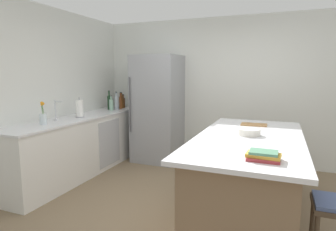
% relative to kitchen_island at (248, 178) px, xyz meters
% --- Properties ---
extents(ground_plane, '(7.20, 7.20, 0.00)m').
position_rel_kitchen_island_xyz_m(ground_plane, '(-0.57, -0.17, -0.47)').
color(ground_plane, '#7A664C').
extents(wall_rear, '(6.00, 0.10, 2.60)m').
position_rel_kitchen_island_xyz_m(wall_rear, '(-0.57, 2.08, 0.83)').
color(wall_rear, silver).
rests_on(wall_rear, ground_plane).
extents(wall_left, '(0.10, 6.00, 2.60)m').
position_rel_kitchen_island_xyz_m(wall_left, '(-3.02, -0.17, 0.83)').
color(wall_left, silver).
rests_on(wall_left, ground_plane).
extents(counter_run_left, '(0.64, 2.85, 0.93)m').
position_rel_kitchen_island_xyz_m(counter_run_left, '(-2.66, 0.52, -0.01)').
color(counter_run_left, silver).
rests_on(counter_run_left, ground_plane).
extents(kitchen_island, '(1.09, 2.30, 0.94)m').
position_rel_kitchen_island_xyz_m(kitchen_island, '(0.00, 0.00, 0.00)').
color(kitchen_island, '#7A6047').
rests_on(kitchen_island, ground_plane).
extents(refrigerator, '(0.80, 0.79, 1.93)m').
position_rel_kitchen_island_xyz_m(refrigerator, '(-1.81, 1.65, 0.49)').
color(refrigerator, '#93969B').
rests_on(refrigerator, ground_plane).
extents(sink_faucet, '(0.15, 0.05, 0.30)m').
position_rel_kitchen_island_xyz_m(sink_faucet, '(-2.71, 0.06, 0.62)').
color(sink_faucet, silver).
rests_on(sink_faucet, counter_run_left).
extents(flower_vase, '(0.09, 0.09, 0.31)m').
position_rel_kitchen_island_xyz_m(flower_vase, '(-2.66, -0.24, 0.55)').
color(flower_vase, silver).
rests_on(flower_vase, counter_run_left).
extents(paper_towel_roll, '(0.14, 0.14, 0.31)m').
position_rel_kitchen_island_xyz_m(paper_towel_roll, '(-2.61, 0.45, 0.59)').
color(paper_towel_roll, gray).
rests_on(paper_towel_roll, counter_run_left).
extents(syrup_bottle, '(0.07, 0.07, 0.27)m').
position_rel_kitchen_island_xyz_m(syrup_bottle, '(-2.64, 1.82, 0.57)').
color(syrup_bottle, '#5B3319').
rests_on(syrup_bottle, counter_run_left).
extents(whiskey_bottle, '(0.08, 0.08, 0.31)m').
position_rel_kitchen_island_xyz_m(whiskey_bottle, '(-2.63, 1.73, 0.58)').
color(whiskey_bottle, brown).
rests_on(whiskey_bottle, counter_run_left).
extents(vinegar_bottle, '(0.05, 0.05, 0.32)m').
position_rel_kitchen_island_xyz_m(vinegar_bottle, '(-2.59, 1.63, 0.58)').
color(vinegar_bottle, '#994C23').
rests_on(vinegar_bottle, counter_run_left).
extents(soda_bottle, '(0.08, 0.08, 0.33)m').
position_rel_kitchen_island_xyz_m(soda_bottle, '(-2.62, 1.53, 0.60)').
color(soda_bottle, silver).
rests_on(soda_bottle, counter_run_left).
extents(wine_bottle, '(0.07, 0.07, 0.36)m').
position_rel_kitchen_island_xyz_m(wine_bottle, '(-2.73, 1.45, 0.60)').
color(wine_bottle, '#19381E').
rests_on(wine_bottle, counter_run_left).
extents(gin_bottle, '(0.08, 0.08, 0.28)m').
position_rel_kitchen_island_xyz_m(gin_bottle, '(-2.62, 1.35, 0.57)').
color(gin_bottle, '#8CB79E').
rests_on(gin_bottle, counter_run_left).
extents(cookbook_stack, '(0.27, 0.18, 0.07)m').
position_rel_kitchen_island_xyz_m(cookbook_stack, '(0.19, -0.83, 0.50)').
color(cookbook_stack, '#A83338').
rests_on(cookbook_stack, kitchen_island).
extents(mixing_bowl, '(0.25, 0.25, 0.07)m').
position_rel_kitchen_island_xyz_m(mixing_bowl, '(-0.01, 0.07, 0.50)').
color(mixing_bowl, silver).
rests_on(mixing_bowl, kitchen_island).
extents(cutting_board, '(0.33, 0.19, 0.02)m').
position_rel_kitchen_island_xyz_m(cutting_board, '(-0.02, 0.72, 0.47)').
color(cutting_board, '#9E7042').
rests_on(cutting_board, kitchen_island).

